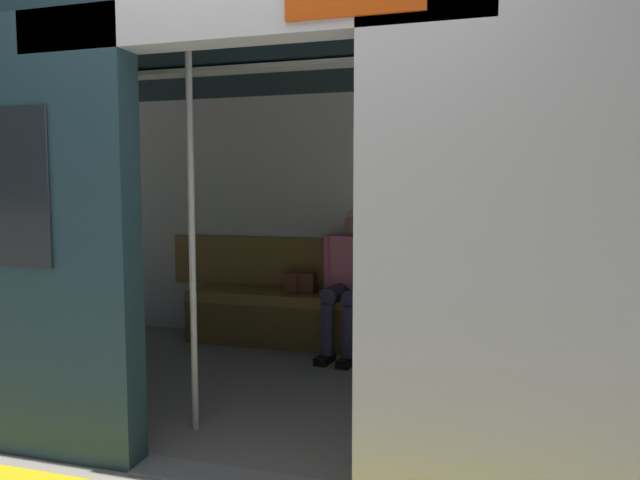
% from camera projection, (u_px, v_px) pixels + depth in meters
% --- Properties ---
extents(train_car, '(6.40, 2.73, 2.28)m').
position_uv_depth(train_car, '(304.00, 161.00, 3.67)').
color(train_car, silver).
rests_on(train_car, ground_plane).
extents(bench_seat, '(2.87, 0.44, 0.46)m').
position_uv_depth(bench_seat, '(351.00, 309.00, 4.72)').
color(bench_seat, olive).
rests_on(bench_seat, ground_plane).
extents(person_seated, '(0.55, 0.71, 1.18)m').
position_uv_depth(person_seated, '(353.00, 271.00, 4.63)').
color(person_seated, pink).
rests_on(person_seated, ground_plane).
extents(handbag, '(0.26, 0.15, 0.17)m').
position_uv_depth(handbag, '(300.00, 283.00, 4.87)').
color(handbag, brown).
rests_on(handbag, bench_seat).
extents(book, '(0.19, 0.25, 0.03)m').
position_uv_depth(book, '(409.00, 297.00, 4.60)').
color(book, silver).
rests_on(book, bench_seat).
extents(grab_pole_door, '(0.04, 0.04, 2.14)m').
position_uv_depth(grab_pole_door, '(192.00, 238.00, 3.09)').
color(grab_pole_door, silver).
rests_on(grab_pole_door, ground_plane).
extents(grab_pole_far, '(0.04, 0.04, 2.14)m').
position_uv_depth(grab_pole_far, '(367.00, 242.00, 2.87)').
color(grab_pole_far, silver).
rests_on(grab_pole_far, ground_plane).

